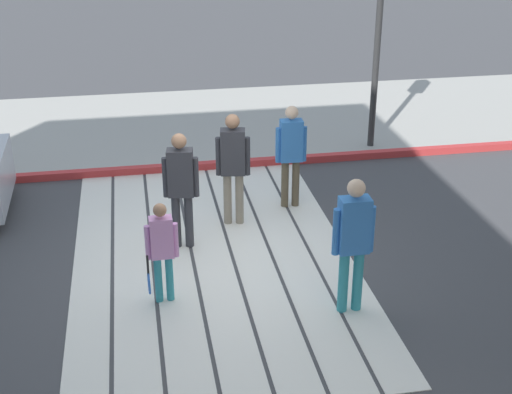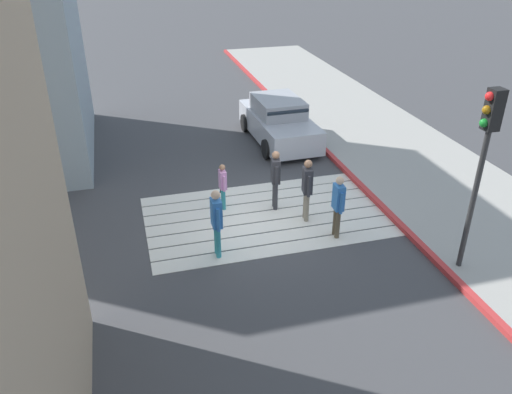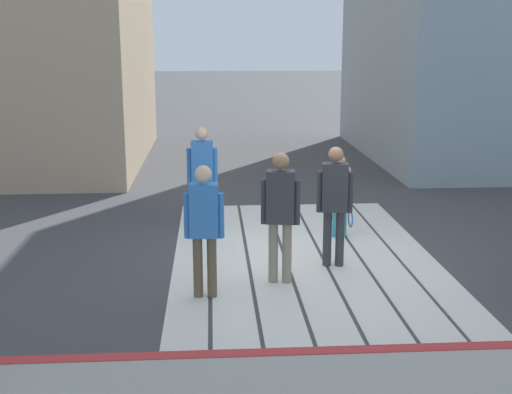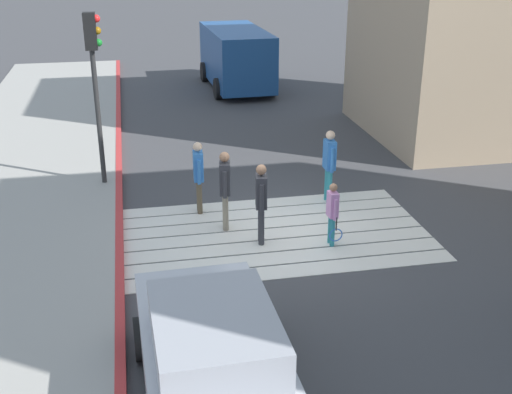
% 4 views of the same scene
% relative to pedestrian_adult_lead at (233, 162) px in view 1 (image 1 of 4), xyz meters
% --- Properties ---
extents(ground_plane, '(120.00, 120.00, 0.00)m').
position_rel_pedestrian_adult_lead_xyz_m(ground_plane, '(1.00, -0.46, -1.01)').
color(ground_plane, '#424244').
extents(crosswalk_stripes, '(6.40, 3.80, 0.01)m').
position_rel_pedestrian_adult_lead_xyz_m(crosswalk_stripes, '(1.00, -0.46, -1.01)').
color(crosswalk_stripes, silver).
rests_on(crosswalk_stripes, ground).
extents(sidewalk_west, '(4.80, 40.00, 0.12)m').
position_rel_pedestrian_adult_lead_xyz_m(sidewalk_west, '(-4.60, -0.46, -0.95)').
color(sidewalk_west, '#9E9B93').
rests_on(sidewalk_west, ground).
extents(curb_painted, '(0.16, 40.00, 0.13)m').
position_rel_pedestrian_adult_lead_xyz_m(curb_painted, '(-2.25, -0.46, -0.95)').
color(curb_painted, '#BC3333').
rests_on(curb_painted, ground).
extents(pedestrian_adult_lead, '(0.28, 0.50, 1.74)m').
position_rel_pedestrian_adult_lead_xyz_m(pedestrian_adult_lead, '(0.00, 0.00, 0.00)').
color(pedestrian_adult_lead, gray).
rests_on(pedestrian_adult_lead, ground).
extents(pedestrian_adult_trailing, '(0.23, 0.49, 1.67)m').
position_rel_pedestrian_adult_lead_xyz_m(pedestrian_adult_trailing, '(-0.45, 0.98, -0.04)').
color(pedestrian_adult_trailing, brown).
rests_on(pedestrian_adult_trailing, ground).
extents(pedestrian_adult_side, '(0.22, 0.51, 1.74)m').
position_rel_pedestrian_adult_lead_xyz_m(pedestrian_adult_side, '(2.61, 1.03, -0.00)').
color(pedestrian_adult_side, teal).
rests_on(pedestrian_adult_side, ground).
extents(pedestrian_teen_behind, '(0.27, 0.50, 1.71)m').
position_rel_pedestrian_adult_lead_xyz_m(pedestrian_teen_behind, '(0.61, -0.82, -0.02)').
color(pedestrian_teen_behind, '#333338').
rests_on(pedestrian_teen_behind, ground).
extents(pedestrian_child_with_racket, '(0.28, 0.41, 1.34)m').
position_rel_pedestrian_adult_lead_xyz_m(pedestrian_child_with_racket, '(2.00, -1.18, -0.26)').
color(pedestrian_child_with_racket, teal).
rests_on(pedestrian_child_with_racket, ground).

